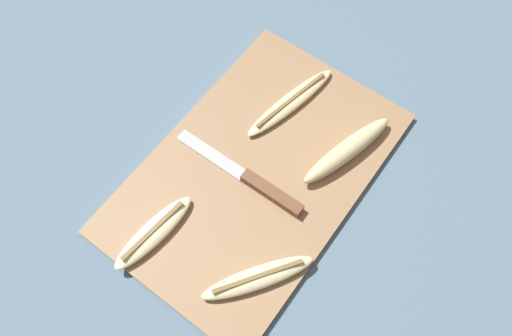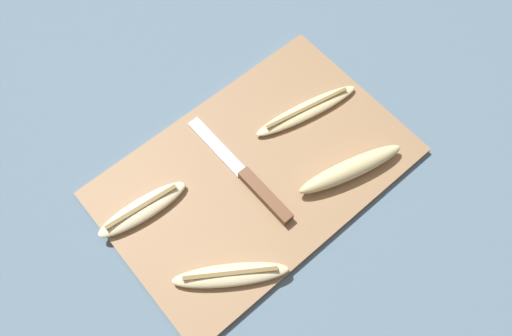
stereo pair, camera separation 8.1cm
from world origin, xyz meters
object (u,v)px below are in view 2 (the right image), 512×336
knife (256,186)px  banana_ripe_center (351,169)px  banana_cream_curved (231,275)px  banana_soft_right (307,110)px  banana_bright_far (143,209)px

knife → banana_ripe_center: (0.14, -0.08, 0.01)m
knife → banana_cream_curved: 0.15m
banana_ripe_center → banana_soft_right: bearing=78.9°
knife → banana_ripe_center: 0.16m
knife → banana_soft_right: same height
banana_ripe_center → banana_bright_far: 0.35m
banana_cream_curved → banana_soft_right: 0.32m
banana_soft_right → banana_ripe_center: bearing=-101.1°
banana_cream_curved → banana_ripe_center: bearing=1.3°
knife → banana_soft_right: bearing=17.3°
banana_bright_far → banana_ripe_center: bearing=-29.2°
knife → banana_bright_far: (-0.17, 0.09, 0.00)m
knife → banana_bright_far: banana_bright_far is taller
knife → banana_ripe_center: size_ratio=1.29×
banana_cream_curved → banana_bright_far: bearing=102.9°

